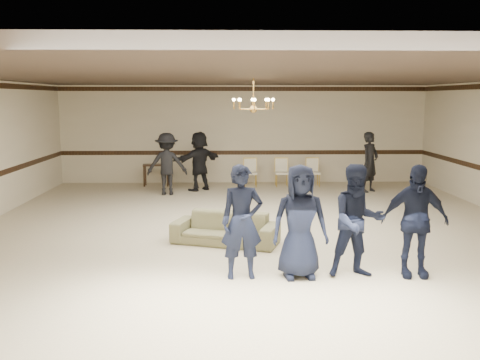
# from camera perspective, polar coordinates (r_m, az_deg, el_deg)

# --- Properties ---
(room) EXTENTS (12.01, 14.01, 3.21)m
(room) POSITION_cam_1_polar(r_m,az_deg,el_deg) (10.44, 1.73, 2.34)
(room) COLOR tan
(room) RESTS_ON ground
(chair_rail) EXTENTS (12.00, 0.02, 0.14)m
(chair_rail) POSITION_cam_1_polar(r_m,az_deg,el_deg) (17.45, 0.38, 2.99)
(chair_rail) COLOR black
(chair_rail) RESTS_ON wall_back
(crown_molding) EXTENTS (12.00, 0.02, 0.14)m
(crown_molding) POSITION_cam_1_polar(r_m,az_deg,el_deg) (17.36, 0.39, 9.84)
(crown_molding) COLOR black
(crown_molding) RESTS_ON wall_back
(chandelier) EXTENTS (0.94, 0.94, 0.89)m
(chandelier) POSITION_cam_1_polar(r_m,az_deg,el_deg) (11.38, 1.47, 9.31)
(chandelier) COLOR #BB893C
(chandelier) RESTS_ON ceiling
(boy_a) EXTENTS (0.69, 0.48, 1.78)m
(boy_a) POSITION_cam_1_polar(r_m,az_deg,el_deg) (8.16, 0.21, -4.56)
(boy_a) COLOR black
(boy_a) RESTS_ON floor
(boy_b) EXTENTS (0.91, 0.62, 1.78)m
(boy_b) POSITION_cam_1_polar(r_m,az_deg,el_deg) (8.24, 6.50, -4.49)
(boy_b) COLOR black
(boy_b) RESTS_ON floor
(boy_c) EXTENTS (0.91, 0.74, 1.78)m
(boy_c) POSITION_cam_1_polar(r_m,az_deg,el_deg) (8.41, 12.60, -4.37)
(boy_c) COLOR black
(boy_c) RESTS_ON floor
(boy_d) EXTENTS (1.07, 0.49, 1.78)m
(boy_d) POSITION_cam_1_polar(r_m,az_deg,el_deg) (8.67, 18.39, -4.21)
(boy_d) COLOR black
(boy_d) RESTS_ON floor
(settee) EXTENTS (2.17, 1.39, 0.59)m
(settee) POSITION_cam_1_polar(r_m,az_deg,el_deg) (10.20, -1.59, -5.26)
(settee) COLOR #6F6D4A
(settee) RESTS_ON floor
(adult_left) EXTENTS (1.18, 0.70, 1.80)m
(adult_left) POSITION_cam_1_polar(r_m,az_deg,el_deg) (15.37, -7.91, 1.73)
(adult_left) COLOR black
(adult_left) RESTS_ON floor
(adult_mid) EXTENTS (1.63, 1.46, 1.80)m
(adult_mid) POSITION_cam_1_polar(r_m,az_deg,el_deg) (16.00, -4.43, 2.06)
(adult_mid) COLOR black
(adult_mid) RESTS_ON floor
(adult_right) EXTENTS (0.78, 0.75, 1.80)m
(adult_right) POSITION_cam_1_polar(r_m,az_deg,el_deg) (16.17, 13.88, 1.90)
(adult_right) COLOR black
(adult_right) RESTS_ON floor
(banquet_chair_left) EXTENTS (0.43, 0.43, 0.88)m
(banquet_chair_left) POSITION_cam_1_polar(r_m,az_deg,el_deg) (16.70, 1.13, 0.79)
(banquet_chair_left) COLOR beige
(banquet_chair_left) RESTS_ON floor
(banquet_chair_mid) EXTENTS (0.43, 0.43, 0.88)m
(banquet_chair_mid) POSITION_cam_1_polar(r_m,az_deg,el_deg) (16.77, 4.55, 0.80)
(banquet_chair_mid) COLOR beige
(banquet_chair_mid) RESTS_ON floor
(banquet_chair_right) EXTENTS (0.44, 0.44, 0.88)m
(banquet_chair_right) POSITION_cam_1_polar(r_m,az_deg,el_deg) (16.91, 7.92, 0.81)
(banquet_chair_right) COLOR beige
(banquet_chair_right) RESTS_ON floor
(console_table) EXTENTS (0.86, 0.43, 0.70)m
(console_table) POSITION_cam_1_polar(r_m,az_deg,el_deg) (17.03, -9.03, 0.53)
(console_table) COLOR #341F11
(console_table) RESTS_ON floor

